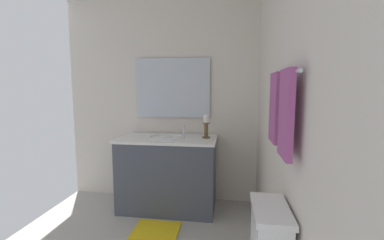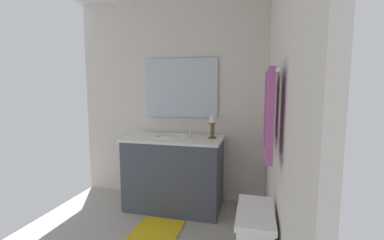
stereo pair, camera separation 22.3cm
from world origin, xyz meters
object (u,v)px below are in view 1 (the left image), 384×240
Objects in this scene: mirror at (172,88)px; towel_bar at (285,74)px; sink_basin at (168,141)px; candle_holder_tall at (206,126)px; vanity_cabinet at (168,173)px; towel_center at (286,114)px; bath_mat at (152,237)px; towel_near_vanity at (275,108)px.

mirror reaches higher than towel_bar.
towel_bar reaches higher than sink_basin.
mirror reaches higher than candle_holder_tall.
towel_center reaches higher than vanity_cabinet.
candle_holder_tall is 1.24m from bath_mat.
vanity_cabinet is 0.37m from sink_basin.
sink_basin reaches higher than vanity_cabinet.
towel_near_vanity is at bearing 40.66° from sink_basin.
mirror is at bearing 179.99° from vanity_cabinet.
sink_basin is 0.67× the size of bath_mat.
sink_basin is 0.65m from mirror.
sink_basin is 1.55m from towel_near_vanity.
candle_holder_tall is (-0.04, 0.43, 0.55)m from vanity_cabinet.
sink_basin is at bearing -142.67° from towel_bar.
candle_holder_tall is at bearing 95.53° from vanity_cabinet.
vanity_cabinet is at bearing -0.01° from mirror.
towel_near_vanity reaches higher than vanity_cabinet.
candle_holder_tall is at bearing 61.18° from mirror.
vanity_cabinet is at bearing -146.42° from towel_center.
candle_holder_tall is at bearing -157.54° from towel_bar.
candle_holder_tall is at bearing 95.55° from sink_basin.
towel_near_vanity is at bearing 62.78° from bath_mat.
candle_holder_tall is 1.52m from towel_bar.
bath_mat is (-0.83, -0.96, -1.24)m from towel_center.
towel_center is at bearing 33.55° from sink_basin.
bath_mat is at bearing -32.97° from candle_holder_tall.
towel_bar is (1.29, 0.98, 0.66)m from sink_basin.
sink_basin is at bearing 179.91° from bath_mat.
mirror reaches higher than bath_mat.
sink_basin is 0.93× the size of towel_near_vanity.
mirror is 2.02× the size of towel_center.
towel_near_vanity is 0.97× the size of towel_center.
vanity_cabinet is 4.35× the size of candle_holder_tall.
towel_near_vanity reaches higher than bath_mat.
sink_basin is at bearing 90.00° from vanity_cabinet.
candle_holder_tall is at bearing 147.03° from bath_mat.
vanity_cabinet is 1.70m from towel_near_vanity.
towel_near_vanity is (1.40, 0.96, -0.13)m from mirror.
sink_basin is at bearing -139.34° from towel_near_vanity.
candle_holder_tall is 0.38× the size of towel_bar.
candle_holder_tall is 1.61m from towel_center.
towel_near_vanity reaches higher than towel_bar.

